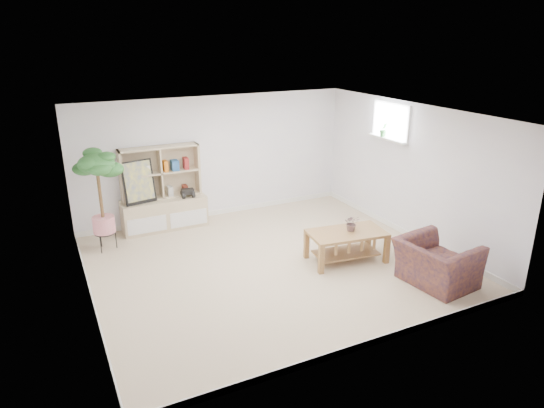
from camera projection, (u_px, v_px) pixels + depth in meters
name	position (u px, v px, depth m)	size (l,w,h in m)	color
floor	(271.00, 263.00, 7.82)	(5.50, 5.00, 0.01)	beige
ceiling	(271.00, 114.00, 7.02)	(5.50, 5.00, 0.01)	white
walls	(271.00, 193.00, 7.42)	(5.51, 5.01, 2.40)	white
baseboard	(271.00, 261.00, 7.81)	(5.50, 5.00, 0.10)	white
window	(391.00, 121.00, 8.80)	(0.10, 0.98, 0.68)	white
window_sill	(387.00, 139.00, 8.88)	(0.14, 1.00, 0.04)	white
storage_unit	(163.00, 189.00, 8.98)	(1.56, 0.53, 1.56)	#CCAF8B
poster	(139.00, 182.00, 8.70)	(0.57, 0.13, 0.79)	yellow
toy_truck	(188.00, 192.00, 9.13)	(0.33, 0.23, 0.18)	black
coffee_table	(346.00, 246.00, 7.85)	(1.23, 0.67, 0.50)	olive
table_plant	(352.00, 223.00, 7.77)	(0.24, 0.21, 0.27)	#286F33
floor_tree	(101.00, 201.00, 8.04)	(0.64, 0.64, 1.75)	#2C7132
armchair	(437.00, 260.00, 7.07)	(1.04, 0.90, 0.77)	#18163A
sill_plant	(384.00, 130.00, 8.93)	(0.14, 0.12, 0.26)	#2C7132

